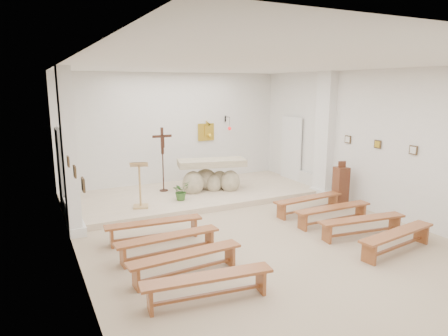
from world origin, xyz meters
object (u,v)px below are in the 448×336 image
bench_left_third (186,259)px  bench_right_fourth (397,237)px  altar (211,177)px  crucifix_stand (163,155)px  bench_right_second (333,211)px  bench_right_front (308,201)px  bench_left_fourth (208,282)px  lectern (140,184)px  bench_left_second (168,241)px  donation_pedestal (341,186)px  bench_left_front (154,226)px  bench_right_third (362,223)px

bench_left_third → bench_right_fourth: (3.93, -0.88, 0.00)m
bench_left_third → bench_right_fourth: 4.03m
altar → crucifix_stand: bearing=170.8°
crucifix_stand → bench_right_second: size_ratio=0.93×
bench_right_front → bench_left_fourth: size_ratio=1.00×
lectern → bench_left_second: size_ratio=0.61×
donation_pedestal → lectern: bearing=168.4°
bench_left_front → bench_right_second: same height
bench_right_front → bench_right_third: bearing=-94.1°
bench_right_fourth → bench_left_fourth: bearing=172.2°
donation_pedestal → bench_right_second: size_ratio=0.61×
bench_left_second → bench_right_third: (3.93, -0.88, 0.00)m
bench_right_front → bench_right_third: 1.76m
lectern → crucifix_stand: (1.01, 1.26, 0.46)m
bench_left_third → lectern: bearing=83.2°
crucifix_stand → bench_right_front: 4.23m
bench_left_front → bench_right_second: size_ratio=1.01×
bench_left_fourth → altar: bearing=71.8°
lectern → crucifix_stand: bearing=67.9°
bench_left_fourth → lectern: bearing=94.3°
altar → bench_right_second: altar is taller
donation_pedestal → bench_right_fourth: 3.00m
crucifix_stand → bench_right_second: bearing=-55.3°
lectern → bench_right_fourth: lectern is taller
crucifix_stand → bench_left_front: crucifix_stand is taller
bench_left_second → bench_right_front: bearing=10.1°
bench_left_front → bench_left_third: same height
bench_left_front → bench_left_second: same height
donation_pedestal → altar: bearing=144.3°
bench_left_second → bench_right_fourth: bearing=-26.7°
bench_right_front → bench_right_second: size_ratio=1.01×
lectern → bench_right_third: (3.71, -3.64, -0.43)m
bench_left_front → bench_left_fourth: 2.65m
bench_right_second → altar: bearing=113.1°
donation_pedestal → bench_left_second: (-5.07, -1.00, -0.22)m
bench_right_fourth → donation_pedestal: bearing=59.8°
bench_right_third → bench_right_fourth: same height
bench_left_front → bench_left_third: bearing=-85.3°
altar → bench_right_front: size_ratio=1.03×
lectern → crucifix_stand: size_ratio=0.66×
lectern → bench_right_fourth: 5.86m
lectern → crucifix_stand: 1.68m
altar → bench_right_second: (1.44, -3.49, -0.22)m
crucifix_stand → bench_left_front: bearing=-110.6°
crucifix_stand → bench_right_third: 5.66m
bench_right_second → bench_left_third: 4.03m
bench_left_front → bench_right_front: 3.93m
lectern → bench_left_front: bearing=-80.2°
lectern → donation_pedestal: lectern is taller
bench_right_third → bench_right_front: bearing=97.4°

